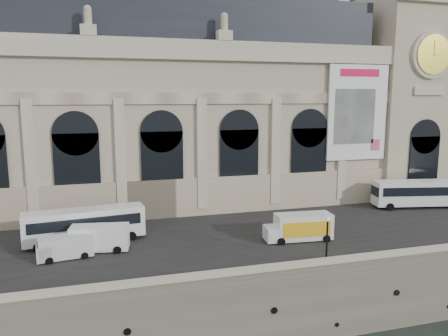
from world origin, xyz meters
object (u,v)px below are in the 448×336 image
Objects in this scene: van_b at (62,247)px; lamp_right at (327,242)px; bus_left at (85,224)px; box_truck at (300,227)px; bus_right at (420,193)px; van_c at (96,238)px.

lamp_right is at bearing -20.18° from van_b.
bus_left is 24.72m from lamp_right.
van_b is at bearing 176.98° from box_truck.
bus_right is at bearing 20.10° from box_truck.
lamp_right reaches higher than van_b.
van_c is (-42.95, -5.45, -0.80)m from bus_right.
van_c is 1.31× the size of lamp_right.
bus_right is at bearing 3.24° from bus_left.
van_b is 0.86× the size of van_c.
bus_left is 4.83m from van_b.
van_c is at bearing -69.40° from bus_left.
van_b is (-46.02, -6.82, -0.98)m from bus_right.
lamp_right is (21.13, -12.81, 0.30)m from bus_left.
van_b is (-1.96, -4.33, -0.87)m from bus_left.
bus_left reaches higher than van_c.
van_c is 0.83× the size of box_truck.
van_c is at bearing 172.79° from box_truck.
bus_right is at bearing 7.23° from van_c.
bus_right is 2.82× the size of lamp_right.
van_b is 23.96m from box_truck.
bus_right reaches higher than van_b.
van_c is at bearing 24.09° from van_b.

